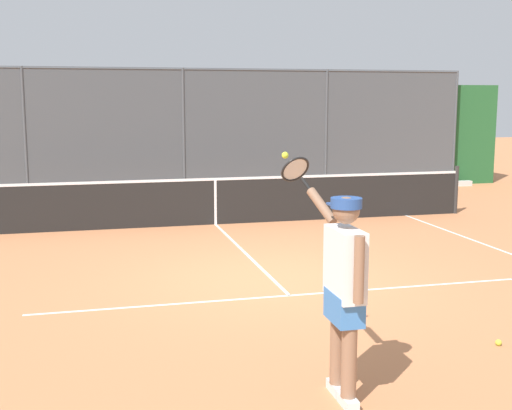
% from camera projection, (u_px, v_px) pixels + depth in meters
% --- Properties ---
extents(ground_plane, '(60.00, 60.00, 0.00)m').
position_uv_depth(ground_plane, '(272.00, 278.00, 9.70)').
color(ground_plane, '#C67A4C').
extents(court_line_markings, '(8.61, 9.49, 0.01)m').
position_uv_depth(court_line_markings, '(298.00, 303.00, 8.52)').
color(court_line_markings, white).
rests_on(court_line_markings, ground).
extents(fence_backdrop, '(18.97, 1.37, 3.35)m').
position_uv_depth(fence_backdrop, '(181.00, 139.00, 18.43)').
color(fence_backdrop, '#474C51').
rests_on(fence_backdrop, ground).
extents(tennis_net, '(11.06, 0.09, 1.07)m').
position_uv_depth(tennis_net, '(215.00, 201.00, 13.76)').
color(tennis_net, '#2D2D2D').
rests_on(tennis_net, ground).
extents(tennis_player, '(0.46, 1.45, 2.06)m').
position_uv_depth(tennis_player, '(343.00, 281.00, 5.66)').
color(tennis_player, silver).
rests_on(tennis_player, ground).
extents(tennis_ball_near_net, '(0.07, 0.07, 0.07)m').
position_uv_depth(tennis_ball_near_net, '(499.00, 343.00, 7.07)').
color(tennis_ball_near_net, '#C1D138').
rests_on(tennis_ball_near_net, ground).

